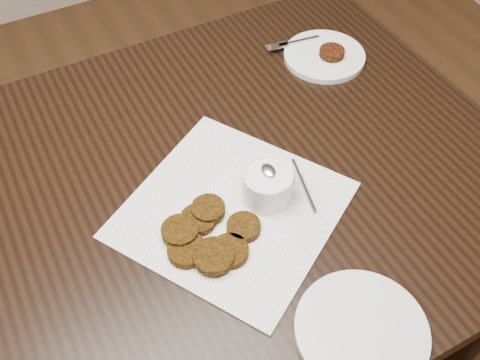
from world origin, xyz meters
name	(u,v)px	position (x,y,z in m)	size (l,w,h in m)	color
table	(170,307)	(-0.01, 0.11, 0.38)	(1.37, 0.88, 0.75)	black
napkin	(232,210)	(0.11, 0.04, 0.75)	(0.33, 0.33, 0.00)	white
sauce_ramekin	(268,173)	(0.18, 0.03, 0.82)	(0.12, 0.12, 0.12)	white
patty_cluster	(205,233)	(0.05, 0.01, 0.77)	(0.21, 0.21, 0.02)	#643D0D
plate_with_patty	(325,53)	(0.48, 0.31, 0.76)	(0.18, 0.18, 0.03)	white
plate_empty	(361,331)	(0.18, -0.25, 0.76)	(0.19, 0.19, 0.01)	silver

